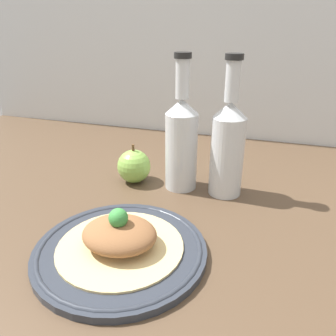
# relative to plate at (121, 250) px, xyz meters

# --- Properties ---
(ground_plane) EXTENTS (1.80, 1.10, 0.04)m
(ground_plane) POSITION_rel_plate_xyz_m (0.02, 0.16, -0.03)
(ground_plane) COLOR brown
(wall_backsplash) EXTENTS (1.80, 0.03, 0.80)m
(wall_backsplash) POSITION_rel_plate_xyz_m (0.02, 0.70, 0.39)
(wall_backsplash) COLOR silver
(wall_backsplash) RESTS_ON ground_plane
(plate) EXTENTS (0.29, 0.29, 0.02)m
(plate) POSITION_rel_plate_xyz_m (0.00, 0.00, 0.00)
(plate) COLOR #2D333D
(plate) RESTS_ON ground_plane
(plated_food) EXTENTS (0.21, 0.21, 0.07)m
(plated_food) POSITION_rel_plate_xyz_m (-0.00, -0.00, 0.03)
(plated_food) COLOR #D6BC7F
(plated_food) RESTS_ON plate
(cider_bottle_left) EXTENTS (0.07, 0.07, 0.30)m
(cider_bottle_left) POSITION_rel_plate_xyz_m (0.03, 0.27, 0.11)
(cider_bottle_left) COLOR silver
(cider_bottle_left) RESTS_ON ground_plane
(cider_bottle_right) EXTENTS (0.07, 0.07, 0.30)m
(cider_bottle_right) POSITION_rel_plate_xyz_m (0.13, 0.27, 0.11)
(cider_bottle_right) COLOR silver
(cider_bottle_right) RESTS_ON ground_plane
(apple) EXTENTS (0.08, 0.08, 0.10)m
(apple) POSITION_rel_plate_xyz_m (-0.09, 0.26, 0.03)
(apple) COLOR #84B74C
(apple) RESTS_ON ground_plane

